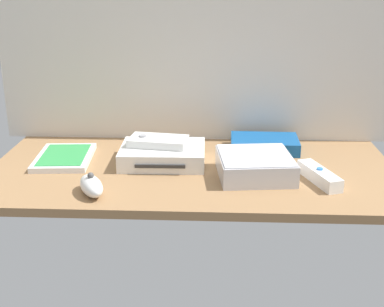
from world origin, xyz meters
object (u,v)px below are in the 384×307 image
at_px(network_router, 264,144).
at_px(remote_classic_pad, 158,141).
at_px(game_case, 64,157).
at_px(remote_wand, 319,176).
at_px(mini_computer, 255,165).
at_px(remote_nunchuk, 91,186).
at_px(game_console, 163,155).

relative_size(network_router, remote_classic_pad, 1.19).
height_order(game_case, remote_classic_pad, remote_classic_pad).
relative_size(remote_wand, remote_classic_pad, 0.99).
xyz_separation_m(mini_computer, remote_wand, (0.15, -0.03, -0.01)).
bearing_deg(remote_wand, mini_computer, 148.85).
xyz_separation_m(remote_wand, remote_nunchuk, (-0.51, -0.09, 0.01)).
distance_m(remote_wand, remote_classic_pad, 0.40).
distance_m(game_console, network_router, 0.29).
distance_m(remote_nunchuk, remote_classic_pad, 0.25).
height_order(mini_computer, game_case, mini_computer).
bearing_deg(remote_classic_pad, game_console, -31.65).
relative_size(game_console, remote_nunchuk, 1.95).
bearing_deg(game_case, remote_nunchuk, -64.53).
distance_m(game_case, remote_wand, 0.64).
distance_m(network_router, remote_classic_pad, 0.30).
bearing_deg(network_router, remote_nunchuk, -140.46).
bearing_deg(remote_wand, remote_nunchuk, 171.18).
bearing_deg(game_case, remote_wand, -14.63).
xyz_separation_m(network_router, remote_wand, (0.11, -0.22, -0.00)).
bearing_deg(remote_classic_pad, network_router, 28.35).
height_order(mini_computer, remote_wand, mini_computer).
height_order(network_router, remote_nunchuk, remote_nunchuk).
relative_size(mini_computer, remote_classic_pad, 1.22).
bearing_deg(mini_computer, game_console, 161.39).
height_order(mini_computer, remote_nunchuk, mini_computer).
xyz_separation_m(remote_nunchuk, remote_classic_pad, (0.12, 0.21, 0.03)).
bearing_deg(mini_computer, remote_nunchuk, -160.90).
xyz_separation_m(mini_computer, remote_classic_pad, (-0.24, 0.09, 0.03)).
bearing_deg(game_console, remote_wand, -16.96).
height_order(mini_computer, network_router, mini_computer).
bearing_deg(network_router, game_case, -167.28).
bearing_deg(game_console, remote_nunchuk, -124.88).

